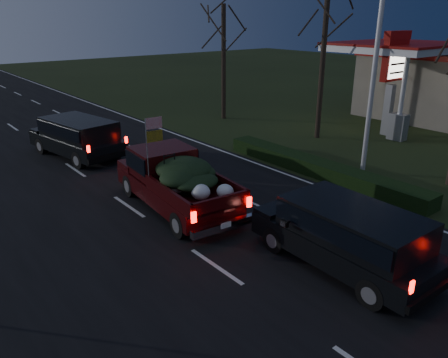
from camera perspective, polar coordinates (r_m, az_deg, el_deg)
ground at (r=11.92m, az=-1.05°, el=-11.40°), size 120.00×120.00×0.00m
road_asphalt at (r=11.91m, az=-1.05°, el=-11.35°), size 14.00×120.00×0.02m
hedge_row at (r=18.78m, az=12.26°, el=1.41°), size 1.00×10.00×0.60m
light_pole at (r=18.61m, az=19.47°, el=16.91°), size 0.50×0.90×9.16m
gas_price_pylon at (r=25.83m, az=21.31°, el=13.57°), size 2.00×0.41×5.57m
gas_station_building at (r=33.54m, az=26.58°, el=11.07°), size 10.00×7.00×4.00m
gas_canopy at (r=28.01m, az=21.83°, el=15.15°), size 7.10×6.10×4.88m
bare_tree_mid at (r=23.96m, az=13.21°, el=20.16°), size 3.60×3.60×8.50m
bare_tree_far at (r=28.25m, az=-0.05°, el=18.37°), size 3.60×3.60×7.00m
pickup_truck at (r=15.04m, az=-6.34°, el=0.16°), size 2.62×5.75×2.93m
lead_suv at (r=21.63m, az=-18.55°, el=5.60°), size 2.98×5.44×1.48m
rear_suv at (r=11.81m, az=15.97°, el=-6.59°), size 2.34×5.01×1.43m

